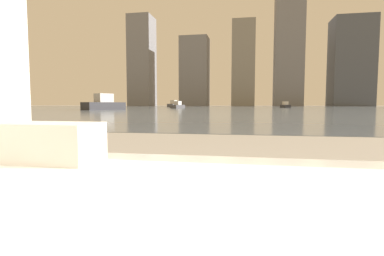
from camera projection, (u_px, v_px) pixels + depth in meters
name	position (u px, v px, depth m)	size (l,w,h in m)	color
towel_stack	(50.00, 142.00, 0.93)	(0.29, 0.17, 0.12)	silver
harbor_water	(246.00, 108.00, 60.79)	(180.00, 110.00, 0.01)	slate
harbor_boat_0	(285.00, 106.00, 60.27)	(1.85, 3.53, 1.26)	#2D2D33
harbor_boat_1	(104.00, 104.00, 37.27)	(4.08, 5.66, 2.02)	#2D2D33
harbor_boat_2	(178.00, 106.00, 52.44)	(1.98, 3.53, 1.26)	#4C4C51
harbor_boat_4	(174.00, 105.00, 75.35)	(2.38, 4.82, 1.73)	#4C4C51
skyline_tower_0	(142.00, 62.00, 122.01)	(9.18, 10.49, 36.05)	slate
skyline_tower_1	(195.00, 72.00, 118.37)	(10.85, 9.37, 26.89)	slate
skyline_tower_2	(244.00, 65.00, 114.69)	(8.49, 12.00, 31.86)	gray
skyline_tower_3	(290.00, 17.00, 110.31)	(10.46, 7.72, 65.81)	slate
skyline_tower_4	(351.00, 62.00, 107.71)	(13.72, 11.32, 31.50)	#4C515B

